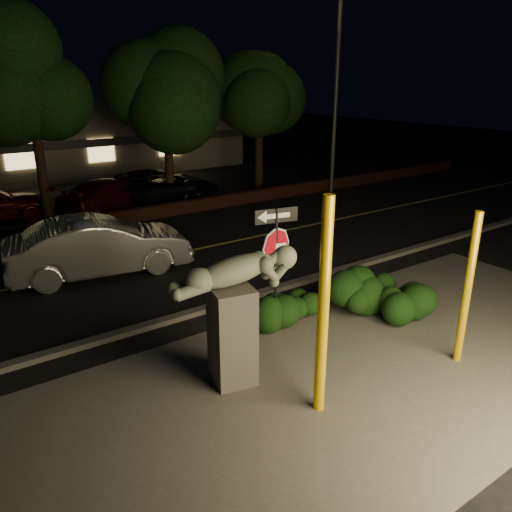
{
  "coord_description": "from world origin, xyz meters",
  "views": [
    {
      "loc": [
        -6.6,
        -6.54,
        5.26
      ],
      "look_at": [
        -0.77,
        1.76,
        1.6
      ],
      "focal_mm": 35.0,
      "sensor_mm": 36.0,
      "label": 1
    }
  ],
  "objects_px": {
    "signpost": "(276,246)",
    "sculpture": "(234,305)",
    "parked_car_darkred": "(113,195)",
    "yellow_pole_right": "(467,290)",
    "silver_sedan": "(99,247)",
    "parked_car_dark": "(158,187)",
    "streetlight": "(334,68)",
    "yellow_pole_left": "(323,310)"
  },
  "relations": [
    {
      "from": "yellow_pole_right",
      "to": "silver_sedan",
      "type": "bearing_deg",
      "value": 116.1
    },
    {
      "from": "streetlight",
      "to": "parked_car_darkred",
      "type": "relative_size",
      "value": 1.95
    },
    {
      "from": "yellow_pole_right",
      "to": "streetlight",
      "type": "xyz_separation_m",
      "value": [
        8.37,
        12.71,
        4.11
      ]
    },
    {
      "from": "signpost",
      "to": "sculpture",
      "type": "relative_size",
      "value": 1.12
    },
    {
      "from": "signpost",
      "to": "parked_car_darkred",
      "type": "distance_m",
      "value": 12.08
    },
    {
      "from": "parked_car_darkred",
      "to": "parked_car_dark",
      "type": "bearing_deg",
      "value": -105.68
    },
    {
      "from": "sculpture",
      "to": "streetlight",
      "type": "xyz_separation_m",
      "value": [
        12.3,
        10.78,
        4.09
      ]
    },
    {
      "from": "streetlight",
      "to": "signpost",
      "type": "bearing_deg",
      "value": -144.58
    },
    {
      "from": "parked_car_darkred",
      "to": "yellow_pole_right",
      "type": "bearing_deg",
      "value": 161.23
    },
    {
      "from": "silver_sedan",
      "to": "parked_car_darkred",
      "type": "relative_size",
      "value": 1.02
    },
    {
      "from": "sculpture",
      "to": "signpost",
      "type": "bearing_deg",
      "value": 43.57
    },
    {
      "from": "silver_sedan",
      "to": "parked_car_dark",
      "type": "bearing_deg",
      "value": -27.57
    },
    {
      "from": "sculpture",
      "to": "parked_car_darkred",
      "type": "distance_m",
      "value": 13.31
    },
    {
      "from": "yellow_pole_left",
      "to": "parked_car_dark",
      "type": "distance_m",
      "value": 15.42
    },
    {
      "from": "yellow_pole_left",
      "to": "sculpture",
      "type": "relative_size",
      "value": 1.48
    },
    {
      "from": "streetlight",
      "to": "parked_car_dark",
      "type": "bearing_deg",
      "value": 154.22
    },
    {
      "from": "yellow_pole_left",
      "to": "parked_car_dark",
      "type": "height_order",
      "value": "yellow_pole_left"
    },
    {
      "from": "yellow_pole_left",
      "to": "streetlight",
      "type": "height_order",
      "value": "streetlight"
    },
    {
      "from": "sculpture",
      "to": "streetlight",
      "type": "height_order",
      "value": "streetlight"
    },
    {
      "from": "parked_car_darkred",
      "to": "signpost",
      "type": "bearing_deg",
      "value": 152.03
    },
    {
      "from": "signpost",
      "to": "parked_car_darkred",
      "type": "xyz_separation_m",
      "value": [
        0.77,
        11.98,
        -1.27
      ]
    },
    {
      "from": "silver_sedan",
      "to": "parked_car_darkred",
      "type": "bearing_deg",
      "value": -14.77
    },
    {
      "from": "signpost",
      "to": "yellow_pole_right",
      "type": "bearing_deg",
      "value": -40.99
    },
    {
      "from": "yellow_pole_left",
      "to": "silver_sedan",
      "type": "bearing_deg",
      "value": 96.53
    },
    {
      "from": "signpost",
      "to": "parked_car_dark",
      "type": "distance_m",
      "value": 12.71
    },
    {
      "from": "yellow_pole_left",
      "to": "parked_car_darkred",
      "type": "height_order",
      "value": "yellow_pole_left"
    },
    {
      "from": "parked_car_dark",
      "to": "parked_car_darkred",
      "type": "bearing_deg",
      "value": 100.92
    },
    {
      "from": "yellow_pole_left",
      "to": "yellow_pole_right",
      "type": "height_order",
      "value": "yellow_pole_left"
    },
    {
      "from": "yellow_pole_left",
      "to": "yellow_pole_right",
      "type": "relative_size",
      "value": 1.21
    },
    {
      "from": "yellow_pole_left",
      "to": "parked_car_darkred",
      "type": "xyz_separation_m",
      "value": [
        1.79,
        14.55,
        -1.13
      ]
    },
    {
      "from": "yellow_pole_right",
      "to": "signpost",
      "type": "bearing_deg",
      "value": 126.59
    },
    {
      "from": "yellow_pole_left",
      "to": "parked_car_dark",
      "type": "xyz_separation_m",
      "value": [
        3.94,
        14.87,
        -1.1
      ]
    },
    {
      "from": "signpost",
      "to": "streetlight",
      "type": "height_order",
      "value": "streetlight"
    },
    {
      "from": "sculpture",
      "to": "parked_car_darkred",
      "type": "bearing_deg",
      "value": 91.06
    },
    {
      "from": "silver_sedan",
      "to": "parked_car_dark",
      "type": "xyz_separation_m",
      "value": [
        4.86,
        6.79,
        -0.07
      ]
    },
    {
      "from": "signpost",
      "to": "sculpture",
      "type": "distance_m",
      "value": 2.07
    },
    {
      "from": "yellow_pole_right",
      "to": "sculpture",
      "type": "bearing_deg",
      "value": 153.92
    },
    {
      "from": "signpost",
      "to": "streetlight",
      "type": "relative_size",
      "value": 0.29
    },
    {
      "from": "silver_sedan",
      "to": "parked_car_dark",
      "type": "relative_size",
      "value": 0.93
    },
    {
      "from": "streetlight",
      "to": "parked_car_darkred",
      "type": "distance_m",
      "value": 11.21
    },
    {
      "from": "parked_car_darkred",
      "to": "parked_car_dark",
      "type": "height_order",
      "value": "parked_car_dark"
    },
    {
      "from": "yellow_pole_left",
      "to": "streetlight",
      "type": "bearing_deg",
      "value": 46.61
    }
  ]
}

